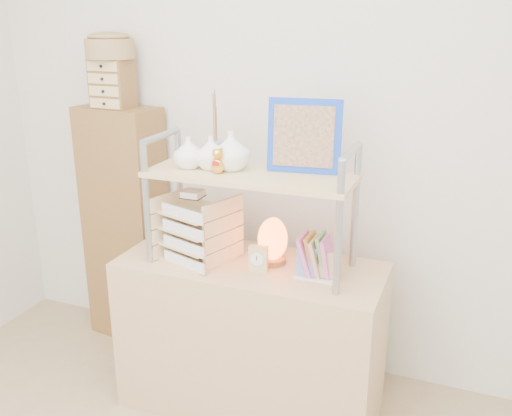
{
  "coord_description": "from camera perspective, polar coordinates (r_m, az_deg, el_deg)",
  "views": [
    {
      "loc": [
        0.89,
        -0.98,
        1.81
      ],
      "look_at": [
        0.03,
        1.2,
        1.02
      ],
      "focal_mm": 40.0,
      "sensor_mm": 36.0,
      "label": 1
    }
  ],
  "objects": [
    {
      "name": "salt_lamp",
      "position": [
        2.54,
        1.67,
        -3.24
      ],
      "size": [
        0.14,
        0.13,
        0.22
      ],
      "color": "brown",
      "rests_on": "desk"
    },
    {
      "name": "room_shell",
      "position": [
        1.64,
        -11.72,
        14.36
      ],
      "size": [
        3.42,
        3.41,
        2.61
      ],
      "color": "silver",
      "rests_on": "ground"
    },
    {
      "name": "cabinet",
      "position": [
        3.32,
        -12.89,
        -1.79
      ],
      "size": [
        0.48,
        0.29,
        1.35
      ],
      "primitive_type": "cube",
      "rotation": [
        0.0,
        0.0,
        -0.12
      ],
      "color": "brown",
      "rests_on": "ground"
    },
    {
      "name": "desk_clock",
      "position": [
        2.48,
        0.24,
        -5.1
      ],
      "size": [
        0.09,
        0.05,
        0.12
      ],
      "color": "tan",
      "rests_on": "desk"
    },
    {
      "name": "desk",
      "position": [
        2.75,
        -0.54,
        -12.71
      ],
      "size": [
        1.2,
        0.5,
        0.75
      ],
      "primitive_type": "cube",
      "color": "tan",
      "rests_on": "ground"
    },
    {
      "name": "drawer_chest",
      "position": [
        3.12,
        -14.19,
        11.98
      ],
      "size": [
        0.2,
        0.16,
        0.25
      ],
      "color": "brown",
      "rests_on": "cabinet"
    },
    {
      "name": "woven_basket",
      "position": [
        3.11,
        -14.43,
        15.18
      ],
      "size": [
        0.25,
        0.25,
        0.1
      ],
      "primitive_type": "cylinder",
      "color": "olive",
      "rests_on": "drawer_chest"
    },
    {
      "name": "postcard_stand",
      "position": [
        2.43,
        6.05,
        -6.28
      ],
      "size": [
        0.19,
        0.05,
        0.13
      ],
      "color": "white",
      "rests_on": "desk"
    },
    {
      "name": "letter_tray",
      "position": [
        2.58,
        -6.13,
        -2.44
      ],
      "size": [
        0.34,
        0.33,
        0.33
      ],
      "color": "tan",
      "rests_on": "desk"
    },
    {
      "name": "hutch",
      "position": [
        2.46,
        -1.25,
        3.9
      ],
      "size": [
        0.9,
        0.34,
        0.74
      ],
      "color": "#959DA3",
      "rests_on": "desk"
    }
  ]
}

